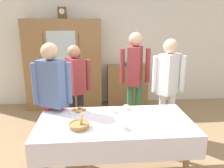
{
  "coord_description": "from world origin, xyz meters",
  "views": [
    {
      "loc": [
        -0.25,
        -2.71,
        1.93
      ],
      "look_at": [
        0.0,
        0.2,
        1.12
      ],
      "focal_mm": 36.28,
      "sensor_mm": 36.0,
      "label": 1
    }
  ],
  "objects_px": {
    "tea_cup_far_left": "(112,110)",
    "pastry_plate": "(79,111)",
    "bookshelf_low": "(127,85)",
    "person_beside_shelf": "(135,72)",
    "wall_cabinet": "(64,65)",
    "spoon_center": "(142,129)",
    "spoon_front_edge": "(61,119)",
    "book_stack": "(128,64)",
    "bread_basket": "(79,125)",
    "dining_table": "(115,129)",
    "person_by_cabinet": "(52,92)",
    "tea_cup_near_left": "(124,127)",
    "mantel_clock": "(62,13)",
    "person_near_right_end": "(75,83)",
    "person_behind_table_right": "(168,81)",
    "tea_cup_center": "(126,108)"
  },
  "relations": [
    {
      "from": "tea_cup_center",
      "to": "person_beside_shelf",
      "type": "bearing_deg",
      "value": 72.99
    },
    {
      "from": "mantel_clock",
      "to": "spoon_center",
      "type": "bearing_deg",
      "value": -67.58
    },
    {
      "from": "mantel_clock",
      "to": "dining_table",
      "type": "bearing_deg",
      "value": -71.34
    },
    {
      "from": "dining_table",
      "to": "book_stack",
      "type": "distance_m",
      "value": 2.71
    },
    {
      "from": "spoon_front_edge",
      "to": "tea_cup_far_left",
      "type": "bearing_deg",
      "value": 13.32
    },
    {
      "from": "wall_cabinet",
      "to": "spoon_center",
      "type": "xyz_separation_m",
      "value": [
        1.18,
        -2.8,
        -0.22
      ]
    },
    {
      "from": "spoon_front_edge",
      "to": "person_beside_shelf",
      "type": "xyz_separation_m",
      "value": [
        1.12,
        1.13,
        0.31
      ]
    },
    {
      "from": "dining_table",
      "to": "person_by_cabinet",
      "type": "distance_m",
      "value": 0.98
    },
    {
      "from": "bookshelf_low",
      "to": "dining_table",
      "type": "bearing_deg",
      "value": -101.72
    },
    {
      "from": "tea_cup_far_left",
      "to": "spoon_front_edge",
      "type": "xyz_separation_m",
      "value": [
        -0.65,
        -0.15,
        -0.02
      ]
    },
    {
      "from": "person_behind_table_right",
      "to": "person_near_right_end",
      "type": "bearing_deg",
      "value": 166.71
    },
    {
      "from": "spoon_center",
      "to": "spoon_front_edge",
      "type": "relative_size",
      "value": 1.0
    },
    {
      "from": "tea_cup_far_left",
      "to": "person_behind_table_right",
      "type": "bearing_deg",
      "value": 30.78
    },
    {
      "from": "tea_cup_center",
      "to": "tea_cup_far_left",
      "type": "xyz_separation_m",
      "value": [
        -0.2,
        -0.07,
        -0.0
      ]
    },
    {
      "from": "bookshelf_low",
      "to": "book_stack",
      "type": "bearing_deg",
      "value": 104.04
    },
    {
      "from": "tea_cup_far_left",
      "to": "pastry_plate",
      "type": "bearing_deg",
      "value": 172.37
    },
    {
      "from": "book_stack",
      "to": "person_beside_shelf",
      "type": "xyz_separation_m",
      "value": [
        -0.08,
        -1.37,
        0.11
      ]
    },
    {
      "from": "tea_cup_near_left",
      "to": "dining_table",
      "type": "bearing_deg",
      "value": 110.55
    },
    {
      "from": "tea_cup_far_left",
      "to": "pastry_plate",
      "type": "distance_m",
      "value": 0.44
    },
    {
      "from": "pastry_plate",
      "to": "person_beside_shelf",
      "type": "relative_size",
      "value": 0.16
    },
    {
      "from": "tea_cup_far_left",
      "to": "spoon_front_edge",
      "type": "bearing_deg",
      "value": -166.68
    },
    {
      "from": "wall_cabinet",
      "to": "bread_basket",
      "type": "xyz_separation_m",
      "value": [
        0.48,
        -2.72,
        -0.19
      ]
    },
    {
      "from": "bookshelf_low",
      "to": "person_behind_table_right",
      "type": "relative_size",
      "value": 0.56
    },
    {
      "from": "bread_basket",
      "to": "person_by_cabinet",
      "type": "height_order",
      "value": "person_by_cabinet"
    },
    {
      "from": "dining_table",
      "to": "tea_cup_near_left",
      "type": "xyz_separation_m",
      "value": [
        0.08,
        -0.2,
        0.13
      ]
    },
    {
      "from": "book_stack",
      "to": "person_by_cabinet",
      "type": "relative_size",
      "value": 0.13
    },
    {
      "from": "person_by_cabinet",
      "to": "wall_cabinet",
      "type": "bearing_deg",
      "value": 92.79
    },
    {
      "from": "wall_cabinet",
      "to": "person_beside_shelf",
      "type": "bearing_deg",
      "value": -43.91
    },
    {
      "from": "mantel_clock",
      "to": "book_stack",
      "type": "height_order",
      "value": "mantel_clock"
    },
    {
      "from": "bookshelf_low",
      "to": "person_beside_shelf",
      "type": "height_order",
      "value": "person_beside_shelf"
    },
    {
      "from": "spoon_front_edge",
      "to": "person_near_right_end",
      "type": "relative_size",
      "value": 0.08
    },
    {
      "from": "dining_table",
      "to": "tea_cup_near_left",
      "type": "bearing_deg",
      "value": -69.45
    },
    {
      "from": "wall_cabinet",
      "to": "tea_cup_far_left",
      "type": "height_order",
      "value": "wall_cabinet"
    },
    {
      "from": "tea_cup_far_left",
      "to": "pastry_plate",
      "type": "height_order",
      "value": "tea_cup_far_left"
    },
    {
      "from": "tea_cup_near_left",
      "to": "pastry_plate",
      "type": "distance_m",
      "value": 0.76
    },
    {
      "from": "book_stack",
      "to": "bread_basket",
      "type": "xyz_separation_m",
      "value": [
        -0.97,
        -2.77,
        -0.17
      ]
    },
    {
      "from": "tea_cup_center",
      "to": "spoon_front_edge",
      "type": "relative_size",
      "value": 1.09
    },
    {
      "from": "person_by_cabinet",
      "to": "spoon_center",
      "type": "bearing_deg",
      "value": -31.83
    },
    {
      "from": "person_near_right_end",
      "to": "person_beside_shelf",
      "type": "distance_m",
      "value": 1.03
    },
    {
      "from": "dining_table",
      "to": "person_by_cabinet",
      "type": "relative_size",
      "value": 1.11
    },
    {
      "from": "pastry_plate",
      "to": "person_behind_table_right",
      "type": "relative_size",
      "value": 0.17
    },
    {
      "from": "book_stack",
      "to": "pastry_plate",
      "type": "distance_m",
      "value": 2.5
    },
    {
      "from": "wall_cabinet",
      "to": "bookshelf_low",
      "type": "height_order",
      "value": "wall_cabinet"
    },
    {
      "from": "spoon_center",
      "to": "tea_cup_center",
      "type": "bearing_deg",
      "value": 99.05
    },
    {
      "from": "tea_cup_near_left",
      "to": "pastry_plate",
      "type": "relative_size",
      "value": 0.46
    },
    {
      "from": "tea_cup_center",
      "to": "tea_cup_far_left",
      "type": "distance_m",
      "value": 0.21
    },
    {
      "from": "book_stack",
      "to": "tea_cup_near_left",
      "type": "distance_m",
      "value": 2.89
    },
    {
      "from": "bread_basket",
      "to": "mantel_clock",
      "type": "bearing_deg",
      "value": 99.49
    },
    {
      "from": "wall_cabinet",
      "to": "tea_cup_center",
      "type": "relative_size",
      "value": 15.26
    },
    {
      "from": "pastry_plate",
      "to": "spoon_center",
      "type": "relative_size",
      "value": 2.35
    }
  ]
}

